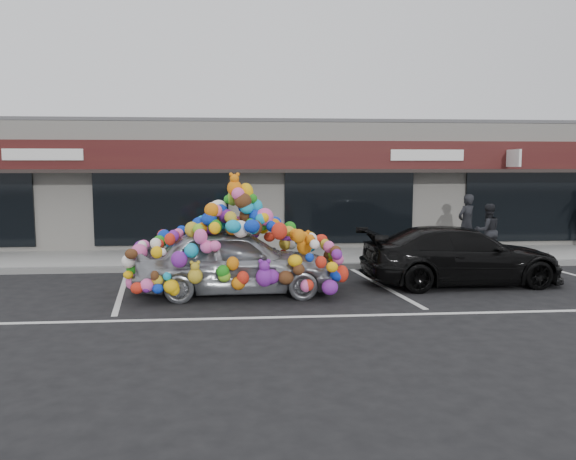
{
  "coord_description": "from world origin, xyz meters",
  "views": [
    {
      "loc": [
        -0.5,
        -12.47,
        2.82
      ],
      "look_at": [
        0.67,
        1.4,
        1.21
      ],
      "focal_mm": 35.0,
      "sensor_mm": 36.0,
      "label": 1
    }
  ],
  "objects": [
    {
      "name": "toy_car",
      "position": [
        -0.63,
        -0.27,
        0.91
      ],
      "size": [
        3.12,
        4.63,
        2.68
      ],
      "rotation": [
        0.0,
        0.0,
        1.59
      ],
      "color": "gray",
      "rests_on": "ground"
    },
    {
      "name": "pedestrian_a",
      "position": [
        6.47,
        4.3,
        1.05
      ],
      "size": [
        0.78,
        0.69,
        1.79
      ],
      "primitive_type": "imported",
      "rotation": [
        0.0,
        0.0,
        3.63
      ],
      "color": "black",
      "rests_on": "sidewalk"
    },
    {
      "name": "black_sedan",
      "position": [
        4.7,
        0.3,
        0.69
      ],
      "size": [
        2.17,
        4.84,
        1.38
      ],
      "primitive_type": "imported",
      "rotation": [
        0.0,
        0.0,
        1.62
      ],
      "color": "black",
      "rests_on": "ground"
    },
    {
      "name": "ground",
      "position": [
        0.0,
        0.0,
        0.0
      ],
      "size": [
        90.0,
        90.0,
        0.0
      ],
      "primitive_type": "plane",
      "color": "black",
      "rests_on": "ground"
    },
    {
      "name": "sidewalk",
      "position": [
        0.0,
        4.0,
        0.07
      ],
      "size": [
        26.0,
        3.0,
        0.15
      ],
      "primitive_type": "cube",
      "color": "#989892",
      "rests_on": "ground"
    },
    {
      "name": "pedestrian_b",
      "position": [
        6.61,
        3.1,
        0.94
      ],
      "size": [
        0.8,
        0.65,
        1.58
      ],
      "primitive_type": "imported",
      "rotation": [
        0.0,
        0.0,
        3.21
      ],
      "color": "black",
      "rests_on": "sidewalk"
    },
    {
      "name": "parking_stripe_left",
      "position": [
        -3.2,
        0.2,
        0.0
      ],
      "size": [
        0.73,
        4.37,
        0.01
      ],
      "primitive_type": "cube",
      "rotation": [
        0.0,
        0.0,
        0.14
      ],
      "color": "silver",
      "rests_on": "ground"
    },
    {
      "name": "shop_building",
      "position": [
        0.0,
        8.44,
        2.16
      ],
      "size": [
        24.0,
        7.2,
        4.31
      ],
      "color": "silver",
      "rests_on": "ground"
    },
    {
      "name": "lane_line",
      "position": [
        2.0,
        -2.3,
        0.0
      ],
      "size": [
        14.0,
        0.12,
        0.01
      ],
      "primitive_type": "cube",
      "color": "silver",
      "rests_on": "ground"
    },
    {
      "name": "kerb",
      "position": [
        0.0,
        2.5,
        0.07
      ],
      "size": [
        26.0,
        0.18,
        0.16
      ],
      "primitive_type": "cube",
      "color": "slate",
      "rests_on": "ground"
    },
    {
      "name": "parking_stripe_mid",
      "position": [
        2.8,
        0.2,
        0.0
      ],
      "size": [
        0.73,
        4.37,
        0.01
      ],
      "primitive_type": "cube",
      "rotation": [
        0.0,
        0.0,
        0.14
      ],
      "color": "silver",
      "rests_on": "ground"
    }
  ]
}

